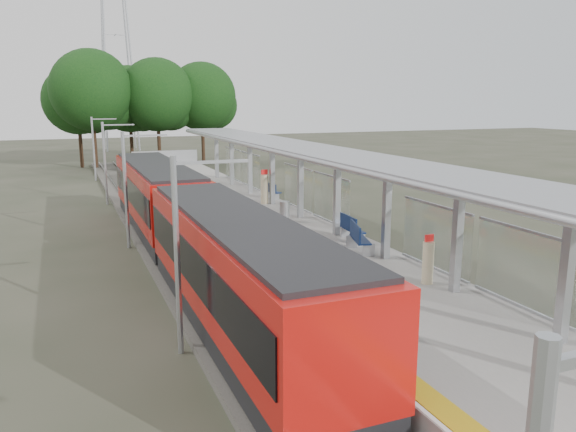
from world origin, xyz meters
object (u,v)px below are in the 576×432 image
Objects in this scene: bench_near at (358,237)px; info_pillar_near at (428,262)px; train at (187,221)px; bench_far at (272,190)px; info_pillar_far at (265,189)px; bench_mid at (351,227)px; litter_bin at (284,212)px.

bench_near is 1.09× the size of info_pillar_near.
bench_near is (5.96, -3.24, -0.44)m from train.
info_pillar_far is at bearing -133.71° from bench_far.
bench_mid is 0.83× the size of info_pillar_far.
bench_near reaches higher than litter_bin.
train is at bearing 127.34° from info_pillar_near.
bench_mid is 9.52m from info_pillar_far.
train is 6.17m from litter_bin.
bench_near is 1.76× the size of litter_bin.
bench_mid is at bearing -102.15° from bench_far.
train is 11.78m from bench_far.
litter_bin is (-1.74, -6.39, 0.02)m from bench_far.
info_pillar_near is at bearing -96.53° from info_pillar_far.
info_pillar_far is (0.19, 11.19, 0.23)m from bench_near.
train reaches higher than bench_far.
info_pillar_far is 5.04m from litter_bin.
info_pillar_near is at bearing -102.38° from bench_far.
bench_near is 1.27× the size of bench_far.
info_pillar_near is (6.18, -7.40, -0.35)m from train.
litter_bin is (5.38, 2.98, -0.55)m from train.
info_pillar_near is at bearing -85.58° from litter_bin.
info_pillar_near is (-0.37, -5.85, 0.13)m from bench_mid.
bench_near is 11.19m from info_pillar_far.
bench_mid is at bearing -13.34° from train.
info_pillar_far is at bearing 81.25° from litter_bin.
train is 9.65m from info_pillar_near.
train is 6.80m from bench_near.
train reaches higher than info_pillar_near.
bench_mid is 5.86m from info_pillar_near.
info_pillar_near reaches higher than bench_near.
info_pillar_far is at bearing 96.29° from bench_mid.
info_pillar_near is at bearing -50.14° from train.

